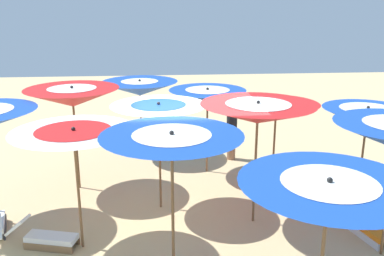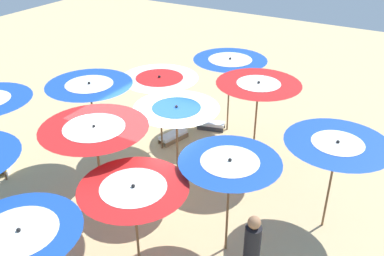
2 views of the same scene
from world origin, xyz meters
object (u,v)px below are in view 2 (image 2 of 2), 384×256
at_px(beach_umbrella_8, 90,91).
at_px(lounger_3, 208,123).
at_px(beach_umbrella_5, 160,83).
at_px(beachgoer_0, 251,255).
at_px(beach_umbrella_4, 177,114).
at_px(lounger_2, 4,160).
at_px(beach_umbrella_1, 258,91).
at_px(beach_umbrella_3, 230,168).
at_px(beach_umbrella_7, 95,135).
at_px(lounger_1, 176,133).
at_px(beach_umbrella_0, 336,151).
at_px(beach_umbrella_2, 230,66).
at_px(beach_umbrella_6, 134,195).
at_px(beach_umbrella_9, 21,241).

height_order(beach_umbrella_8, lounger_3, beach_umbrella_8).
distance_m(beach_umbrella_5, beachgoer_0, 5.70).
distance_m(beach_umbrella_4, lounger_2, 5.33).
relative_size(beach_umbrella_8, lounger_3, 1.95).
height_order(beach_umbrella_1, beach_umbrella_8, beach_umbrella_1).
relative_size(beach_umbrella_1, beach_umbrella_3, 1.11).
relative_size(beach_umbrella_3, beach_umbrella_7, 0.90).
relative_size(beach_umbrella_3, beach_umbrella_8, 0.91).
bearing_deg(lounger_1, beachgoer_0, 59.94).
bearing_deg(beach_umbrella_0, beachgoer_0, -15.27).
bearing_deg(beach_umbrella_3, beach_umbrella_2, -154.22).
xyz_separation_m(lounger_3, beachgoer_0, (5.30, 3.74, 0.77)).
xyz_separation_m(beach_umbrella_5, lounger_2, (2.99, -3.25, -1.88)).
bearing_deg(beach_umbrella_4, beach_umbrella_3, 57.54).
bearing_deg(lounger_1, beach_umbrella_6, 39.07).
height_order(beach_umbrella_8, beachgoer_0, beach_umbrella_8).
bearing_deg(beach_umbrella_2, lounger_1, -39.51).
height_order(beach_umbrella_1, beach_umbrella_5, beach_umbrella_1).
height_order(lounger_1, lounger_2, lounger_2).
bearing_deg(beach_umbrella_1, beach_umbrella_6, -4.84).
height_order(beach_umbrella_2, beach_umbrella_9, beach_umbrella_2).
height_order(beach_umbrella_2, lounger_3, beach_umbrella_2).
xyz_separation_m(beach_umbrella_1, lounger_3, (-1.26, -2.09, -2.06)).
distance_m(beach_umbrella_3, beach_umbrella_4, 2.35).
height_order(beach_umbrella_6, beach_umbrella_8, beach_umbrella_8).
height_order(beach_umbrella_0, beach_umbrella_2, beach_umbrella_2).
bearing_deg(beach_umbrella_3, beach_umbrella_4, -122.46).
distance_m(beach_umbrella_2, beach_umbrella_8, 4.25).
relative_size(beach_umbrella_2, beach_umbrella_6, 1.11).
bearing_deg(beach_umbrella_1, beach_umbrella_0, 58.31).
bearing_deg(beach_umbrella_5, beach_umbrella_4, 45.03).
xyz_separation_m(beach_umbrella_6, lounger_2, (-1.20, -5.53, -1.75)).
height_order(beach_umbrella_0, lounger_3, beach_umbrella_0).
xyz_separation_m(lounger_2, lounger_3, (-4.75, 3.84, -0.00)).
bearing_deg(beach_umbrella_4, beach_umbrella_6, 16.52).
relative_size(beach_umbrella_0, lounger_2, 2.07).
xyz_separation_m(beach_umbrella_4, lounger_3, (-3.23, -0.88, -1.97)).
height_order(beach_umbrella_1, beachgoer_0, beach_umbrella_1).
xyz_separation_m(beach_umbrella_3, beach_umbrella_9, (3.26, -1.98, -0.11)).
bearing_deg(beach_umbrella_9, lounger_1, -168.04).
relative_size(beach_umbrella_0, beach_umbrella_9, 1.02).
bearing_deg(beach_umbrella_7, beachgoer_0, 87.22).
relative_size(beach_umbrella_9, lounger_2, 2.04).
bearing_deg(lounger_2, beach_umbrella_2, 96.16).
distance_m(beach_umbrella_0, beach_umbrella_6, 4.25).
xyz_separation_m(beach_umbrella_3, lounger_2, (0.26, -6.70, -1.85)).
bearing_deg(beach_umbrella_9, beach_umbrella_4, -179.96).
relative_size(beach_umbrella_4, beach_umbrella_8, 0.95).
distance_m(beach_umbrella_1, beach_umbrella_7, 4.35).
xyz_separation_m(beach_umbrella_8, lounger_2, (1.35, -2.24, -2.05)).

